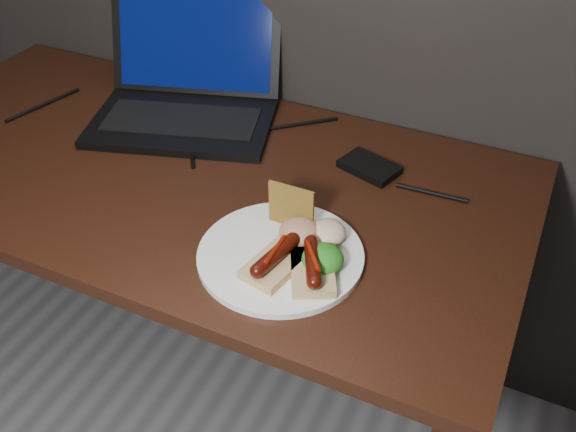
{
  "coord_description": "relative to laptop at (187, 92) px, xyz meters",
  "views": [
    {
      "loc": [
        0.66,
        0.49,
        1.49
      ],
      "look_at": [
        0.31,
        1.25,
        0.82
      ],
      "focal_mm": 40.0,
      "sensor_mm": 36.0,
      "label": 1
    }
  ],
  "objects": [
    {
      "name": "desk",
      "position": [
        0.1,
        -0.2,
        -0.14
      ],
      "size": [
        1.4,
        0.7,
        0.75
      ],
      "color": "black",
      "rests_on": "ground"
    },
    {
      "name": "coleslaw_mound",
      "position": [
        0.47,
        -0.29,
        -0.02
      ],
      "size": [
        0.06,
        0.06,
        0.04
      ],
      "primitive_type": "ellipsoid",
      "color": "#EFE9CE",
      "rests_on": "plate"
    },
    {
      "name": "laptop",
      "position": [
        0.0,
        0.0,
        0.0
      ],
      "size": [
        0.48,
        0.44,
        0.25
      ],
      "color": "black",
      "rests_on": "desk"
    },
    {
      "name": "bread_sausage_right",
      "position": [
        0.48,
        -0.38,
        -0.02
      ],
      "size": [
        0.11,
        0.13,
        0.04
      ],
      "color": "#DAB880",
      "rests_on": "plate"
    },
    {
      "name": "hard_drive",
      "position": [
        0.46,
        -0.04,
        -0.05
      ],
      "size": [
        0.13,
        0.1,
        0.02
      ],
      "primitive_type": "cube",
      "rotation": [
        0.0,
        0.0,
        -0.31
      ],
      "color": "black",
      "rests_on": "desk"
    },
    {
      "name": "salsa_mound",
      "position": [
        0.42,
        -0.32,
        -0.02
      ],
      "size": [
        0.07,
        0.07,
        0.04
      ],
      "primitive_type": "ellipsoid",
      "color": "maroon",
      "rests_on": "plate"
    },
    {
      "name": "crispbread",
      "position": [
        0.39,
        -0.28,
        0.0
      ],
      "size": [
        0.08,
        0.01,
        0.08
      ],
      "primitive_type": "cube",
      "color": "#A87D2E",
      "rests_on": "plate"
    },
    {
      "name": "salad_greens",
      "position": [
        0.49,
        -0.36,
        -0.02
      ],
      "size": [
        0.07,
        0.07,
        0.04
      ],
      "primitive_type": "ellipsoid",
      "color": "#176213",
      "rests_on": "plate"
    },
    {
      "name": "desk_cables",
      "position": [
        0.11,
        -0.06,
        -0.05
      ],
      "size": [
        1.02,
        0.34,
        0.01
      ],
      "color": "black",
      "rests_on": "desk"
    },
    {
      "name": "bread_sausage_center",
      "position": [
        0.42,
        -0.4,
        -0.02
      ],
      "size": [
        0.09,
        0.13,
        0.04
      ],
      "color": "#DAB880",
      "rests_on": "plate"
    },
    {
      "name": "plate",
      "position": [
        0.41,
        -0.36,
        -0.05
      ],
      "size": [
        0.37,
        0.37,
        0.01
      ],
      "primitive_type": "cylinder",
      "rotation": [
        0.0,
        0.0,
        0.36
      ],
      "color": "white",
      "rests_on": "desk"
    }
  ]
}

